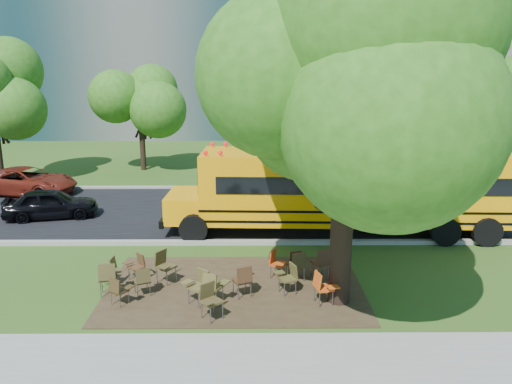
{
  "coord_description": "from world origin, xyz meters",
  "views": [
    {
      "loc": [
        1.49,
        -13.26,
        5.94
      ],
      "look_at": [
        1.62,
        3.51,
        1.74
      ],
      "focal_mm": 35.0,
      "sensor_mm": 36.0,
      "label": 1
    }
  ],
  "objects_px": {
    "chair_0": "(109,275)",
    "chair_7": "(322,285)",
    "school_bus": "(352,187)",
    "chair_13": "(322,260)",
    "chair_8": "(109,268)",
    "chair_5": "(210,298)",
    "chair_3": "(199,283)",
    "chair_4": "(213,285)",
    "chair_12": "(276,261)",
    "chair_14": "(298,263)",
    "bg_car_red": "(27,181)",
    "chair_15": "(296,262)",
    "chair_9": "(137,264)",
    "chair_2": "(143,278)",
    "chair_10": "(164,264)",
    "chair_1": "(119,289)",
    "chair_6": "(289,275)",
    "chair_11": "(244,278)",
    "main_tree": "(348,86)",
    "black_car": "(51,204)"
  },
  "relations": [
    {
      "from": "chair_2",
      "to": "chair_5",
      "type": "height_order",
      "value": "chair_5"
    },
    {
      "from": "chair_0",
      "to": "chair_4",
      "type": "bearing_deg",
      "value": -21.73
    },
    {
      "from": "main_tree",
      "to": "chair_0",
      "type": "relative_size",
      "value": 9.55
    },
    {
      "from": "chair_3",
      "to": "chair_4",
      "type": "bearing_deg",
      "value": -144.31
    },
    {
      "from": "school_bus",
      "to": "chair_15",
      "type": "xyz_separation_m",
      "value": [
        -2.35,
        -4.01,
        -1.26
      ]
    },
    {
      "from": "chair_2",
      "to": "chair_8",
      "type": "height_order",
      "value": "chair_8"
    },
    {
      "from": "chair_11",
      "to": "black_car",
      "type": "height_order",
      "value": "black_car"
    },
    {
      "from": "school_bus",
      "to": "chair_13",
      "type": "xyz_separation_m",
      "value": [
        -1.61,
        -4.12,
        -1.16
      ]
    },
    {
      "from": "chair_7",
      "to": "chair_15",
      "type": "xyz_separation_m",
      "value": [
        -0.52,
        1.78,
        -0.08
      ]
    },
    {
      "from": "school_bus",
      "to": "chair_3",
      "type": "distance_m",
      "value": 7.62
    },
    {
      "from": "chair_4",
      "to": "chair_6",
      "type": "relative_size",
      "value": 1.03
    },
    {
      "from": "chair_4",
      "to": "chair_12",
      "type": "xyz_separation_m",
      "value": [
        1.69,
        1.62,
        -0.02
      ]
    },
    {
      "from": "chair_6",
      "to": "chair_1",
      "type": "bearing_deg",
      "value": 77.19
    },
    {
      "from": "chair_11",
      "to": "chair_0",
      "type": "bearing_deg",
      "value": 153.14
    },
    {
      "from": "chair_1",
      "to": "chair_10",
      "type": "bearing_deg",
      "value": 88.21
    },
    {
      "from": "chair_9",
      "to": "chair_10",
      "type": "height_order",
      "value": "chair_10"
    },
    {
      "from": "chair_0",
      "to": "chair_1",
      "type": "relative_size",
      "value": 1.24
    },
    {
      "from": "chair_10",
      "to": "chair_15",
      "type": "relative_size",
      "value": 1.24
    },
    {
      "from": "bg_car_red",
      "to": "chair_0",
      "type": "bearing_deg",
      "value": -136.42
    },
    {
      "from": "chair_2",
      "to": "chair_13",
      "type": "xyz_separation_m",
      "value": [
        4.89,
        1.11,
        0.06
      ]
    },
    {
      "from": "chair_9",
      "to": "chair_8",
      "type": "bearing_deg",
      "value": 76.04
    },
    {
      "from": "chair_0",
      "to": "chair_10",
      "type": "height_order",
      "value": "chair_10"
    },
    {
      "from": "chair_5",
      "to": "chair_7",
      "type": "distance_m",
      "value": 2.9
    },
    {
      "from": "school_bus",
      "to": "chair_1",
      "type": "height_order",
      "value": "school_bus"
    },
    {
      "from": "chair_1",
      "to": "chair_8",
      "type": "xyz_separation_m",
      "value": [
        -0.58,
        1.23,
        0.05
      ]
    },
    {
      "from": "chair_4",
      "to": "chair_8",
      "type": "xyz_separation_m",
      "value": [
        -2.97,
        1.13,
        -0.02
      ]
    },
    {
      "from": "school_bus",
      "to": "chair_1",
      "type": "xyz_separation_m",
      "value": [
        -7.0,
        -5.78,
        -1.26
      ]
    },
    {
      "from": "chair_14",
      "to": "bg_car_red",
      "type": "height_order",
      "value": "bg_car_red"
    },
    {
      "from": "chair_12",
      "to": "black_car",
      "type": "distance_m",
      "value": 10.64
    },
    {
      "from": "chair_8",
      "to": "chair_11",
      "type": "distance_m",
      "value": 3.82
    },
    {
      "from": "chair_15",
      "to": "chair_11",
      "type": "bearing_deg",
      "value": 29.37
    },
    {
      "from": "chair_7",
      "to": "chair_6",
      "type": "bearing_deg",
      "value": -145.06
    },
    {
      "from": "chair_1",
      "to": "chair_12",
      "type": "distance_m",
      "value": 4.43
    },
    {
      "from": "chair_1",
      "to": "chair_7",
      "type": "xyz_separation_m",
      "value": [
        5.18,
        -0.01,
        0.08
      ]
    },
    {
      "from": "chair_1",
      "to": "chair_9",
      "type": "distance_m",
      "value": 1.61
    },
    {
      "from": "chair_9",
      "to": "chair_13",
      "type": "relative_size",
      "value": 0.85
    },
    {
      "from": "chair_3",
      "to": "chair_9",
      "type": "distance_m",
      "value": 2.44
    },
    {
      "from": "chair_2",
      "to": "chair_14",
      "type": "xyz_separation_m",
      "value": [
        4.18,
        0.93,
        0.04
      ]
    },
    {
      "from": "chair_7",
      "to": "chair_8",
      "type": "distance_m",
      "value": 5.88
    },
    {
      "from": "chair_9",
      "to": "chair_15",
      "type": "height_order",
      "value": "chair_9"
    },
    {
      "from": "main_tree",
      "to": "chair_8",
      "type": "xyz_separation_m",
      "value": [
        -6.22,
        1.03,
        -4.99
      ]
    },
    {
      "from": "chair_5",
      "to": "chair_3",
      "type": "bearing_deg",
      "value": -109.79
    },
    {
      "from": "chair_0",
      "to": "chair_7",
      "type": "distance_m",
      "value": 5.62
    },
    {
      "from": "chair_15",
      "to": "chair_9",
      "type": "bearing_deg",
      "value": -9.72
    },
    {
      "from": "school_bus",
      "to": "chair_2",
      "type": "distance_m",
      "value": 8.43
    },
    {
      "from": "chair_6",
      "to": "chair_11",
      "type": "bearing_deg",
      "value": 78.8
    },
    {
      "from": "chair_2",
      "to": "chair_4",
      "type": "height_order",
      "value": "chair_4"
    },
    {
      "from": "chair_0",
      "to": "chair_5",
      "type": "distance_m",
      "value": 3.07
    },
    {
      "from": "chair_11",
      "to": "school_bus",
      "type": "bearing_deg",
      "value": 29.31
    },
    {
      "from": "chair_13",
      "to": "chair_12",
      "type": "bearing_deg",
      "value": 155.01
    }
  ]
}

